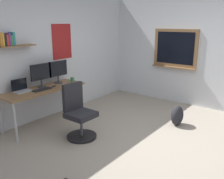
% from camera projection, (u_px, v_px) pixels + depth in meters
% --- Properties ---
extents(ground_plane, '(5.20, 5.20, 0.00)m').
position_uv_depth(ground_plane, '(151.00, 145.00, 4.07)').
color(ground_plane, '#9E9384').
rests_on(ground_plane, ground).
extents(wall_back, '(5.00, 0.30, 2.60)m').
position_uv_depth(wall_back, '(50.00, 54.00, 5.17)').
color(wall_back, silver).
rests_on(wall_back, ground).
extents(wall_right, '(0.22, 5.00, 2.60)m').
position_uv_depth(wall_right, '(205.00, 52.00, 5.60)').
color(wall_right, silver).
rests_on(wall_right, ground).
extents(desk, '(1.67, 0.58, 0.73)m').
position_uv_depth(desk, '(44.00, 92.00, 4.73)').
color(desk, olive).
rests_on(desk, ground).
extents(office_chair, '(0.52, 0.52, 0.95)m').
position_uv_depth(office_chair, '(79.00, 115.00, 4.27)').
color(office_chair, black).
rests_on(office_chair, ground).
extents(laptop, '(0.31, 0.21, 0.23)m').
position_uv_depth(laptop, '(21.00, 89.00, 4.50)').
color(laptop, '#ADAFB5').
rests_on(laptop, desk).
extents(monitor_primary, '(0.46, 0.17, 0.46)m').
position_uv_depth(monitor_primary, '(41.00, 74.00, 4.73)').
color(monitor_primary, '#38383D').
rests_on(monitor_primary, desk).
extents(monitor_secondary, '(0.46, 0.17, 0.46)m').
position_uv_depth(monitor_secondary, '(58.00, 70.00, 5.05)').
color(monitor_secondary, '#38383D').
rests_on(monitor_secondary, desk).
extents(keyboard, '(0.37, 0.13, 0.02)m').
position_uv_depth(keyboard, '(42.00, 89.00, 4.61)').
color(keyboard, black).
rests_on(keyboard, desk).
extents(computer_mouse, '(0.10, 0.06, 0.03)m').
position_uv_depth(computer_mouse, '(54.00, 86.00, 4.82)').
color(computer_mouse, '#262628').
rests_on(computer_mouse, desk).
extents(coffee_mug, '(0.08, 0.08, 0.09)m').
position_uv_depth(coffee_mug, '(72.00, 79.00, 5.25)').
color(coffee_mug, '#338C4C').
rests_on(coffee_mug, desk).
extents(backpack, '(0.32, 0.22, 0.39)m').
position_uv_depth(backpack, '(177.00, 116.00, 4.80)').
color(backpack, '#232328').
rests_on(backpack, ground).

